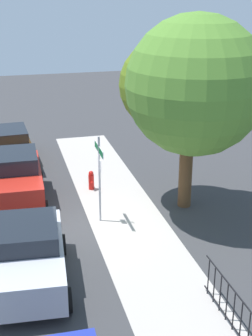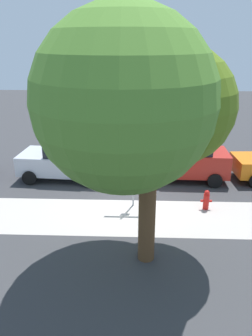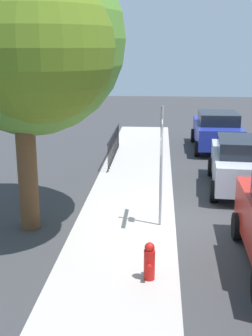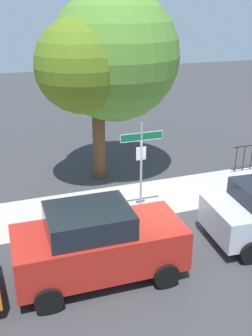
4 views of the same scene
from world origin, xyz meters
The scene contains 6 objects.
ground_plane centered at (0.00, 0.00, 0.00)m, with size 60.00×60.00×0.00m, color #38383A.
sidewalk_strip centered at (2.00, 1.30, 0.00)m, with size 24.00×2.60×0.00m, color #B2A8A1.
street_sign centered at (-0.20, 0.40, 2.05)m, with size 1.36×0.07×3.05m.
shade_tree centered at (-0.42, 3.45, 4.50)m, with size 5.25×4.63×6.91m.
car_red centered at (-2.38, -2.28, 0.97)m, with size 4.16×2.08×1.93m.
fire_hydrant centered at (-2.97, 0.60, 0.38)m, with size 0.42×0.22×0.78m.
Camera 4 is at (-4.51, -10.36, 6.41)m, focal length 43.22 mm.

